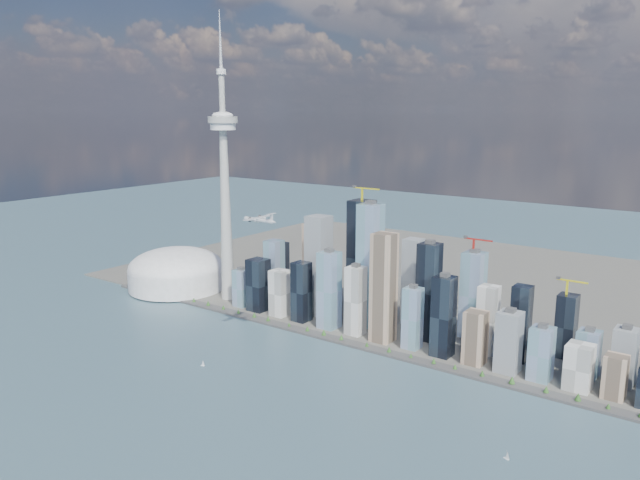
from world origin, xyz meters
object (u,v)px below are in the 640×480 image
Objects in this scene: sailboat_east at (507,457)px; needle_tower at (225,183)px; sailboat_west at (203,364)px; airplane at (259,220)px; dome_stadium at (177,271)px.

needle_tower is at bearing 179.41° from sailboat_east.
needle_tower is 404.24m from sailboat_west.
dome_stadium is at bearing 156.02° from airplane.
dome_stadium is 461.13m from airplane.
sailboat_west is 0.90× the size of sailboat_east.
airplane is 5.94× the size of sailboat_east.
dome_stadium is 426.34m from sailboat_west.
airplane is (250.16, -182.24, -21.06)m from needle_tower.
sailboat_west is at bearing -158.01° from sailboat_east.
needle_tower is 2.75× the size of dome_stadium.
airplane reaches higher than sailboat_east.
sailboat_east is (407.24, -60.42, -211.39)m from airplane.
needle_tower is at bearing 143.76° from airplane.
sailboat_west is 455.12m from sailboat_east.
needle_tower is 241.40m from dome_stadium.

